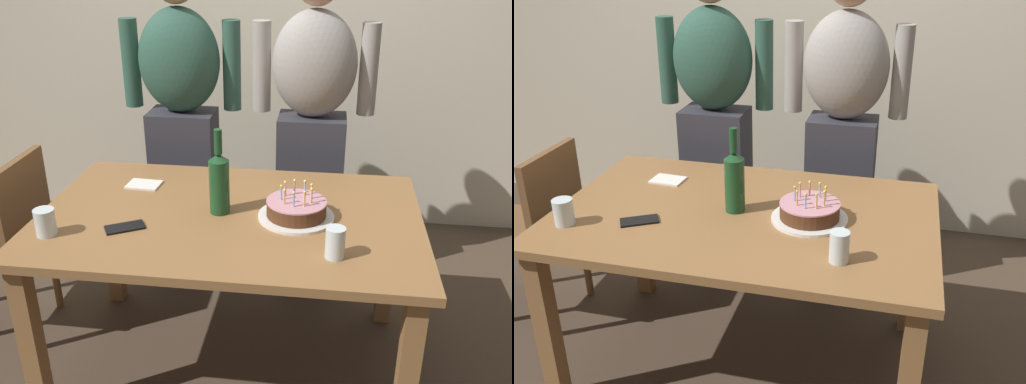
% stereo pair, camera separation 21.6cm
% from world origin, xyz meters
% --- Properties ---
extents(ground_plane, '(10.00, 10.00, 0.00)m').
position_xyz_m(ground_plane, '(0.00, 0.00, 0.00)').
color(ground_plane, '#47382B').
extents(back_wall, '(5.20, 0.10, 2.60)m').
position_xyz_m(back_wall, '(0.00, 1.55, 1.30)').
color(back_wall, beige).
rests_on(back_wall, ground_plane).
extents(dining_table, '(1.50, 0.96, 0.74)m').
position_xyz_m(dining_table, '(0.00, 0.00, 0.64)').
color(dining_table, olive).
rests_on(dining_table, ground_plane).
extents(birthday_cake, '(0.30, 0.30, 0.14)m').
position_xyz_m(birthday_cake, '(0.26, 0.00, 0.77)').
color(birthday_cake, white).
rests_on(birthday_cake, dining_table).
extents(water_glass_near, '(0.07, 0.07, 0.11)m').
position_xyz_m(water_glass_near, '(0.41, -0.28, 0.80)').
color(water_glass_near, silver).
rests_on(water_glass_near, dining_table).
extents(water_glass_far, '(0.08, 0.08, 0.10)m').
position_xyz_m(water_glass_far, '(-0.63, -0.26, 0.79)').
color(water_glass_far, silver).
rests_on(water_glass_far, dining_table).
extents(wine_bottle, '(0.08, 0.08, 0.34)m').
position_xyz_m(wine_bottle, '(-0.04, 0.01, 0.87)').
color(wine_bottle, '#194723').
rests_on(wine_bottle, dining_table).
extents(cell_phone, '(0.16, 0.13, 0.01)m').
position_xyz_m(cell_phone, '(-0.37, -0.17, 0.74)').
color(cell_phone, black).
rests_on(cell_phone, dining_table).
extents(napkin_stack, '(0.15, 0.12, 0.01)m').
position_xyz_m(napkin_stack, '(-0.42, 0.23, 0.74)').
color(napkin_stack, white).
rests_on(napkin_stack, dining_table).
extents(person_man_bearded, '(0.61, 0.27, 1.66)m').
position_xyz_m(person_man_bearded, '(-0.38, 0.78, 0.87)').
color(person_man_bearded, '#33333D').
rests_on(person_man_bearded, ground_plane).
extents(person_woman_cardigan, '(0.61, 0.27, 1.66)m').
position_xyz_m(person_woman_cardigan, '(0.29, 0.78, 0.87)').
color(person_woman_cardigan, '#33333D').
rests_on(person_woman_cardigan, ground_plane).
extents(dining_chair, '(0.42, 0.42, 0.87)m').
position_xyz_m(dining_chair, '(-1.04, 0.12, 0.52)').
color(dining_chair, brown).
rests_on(dining_chair, ground_plane).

